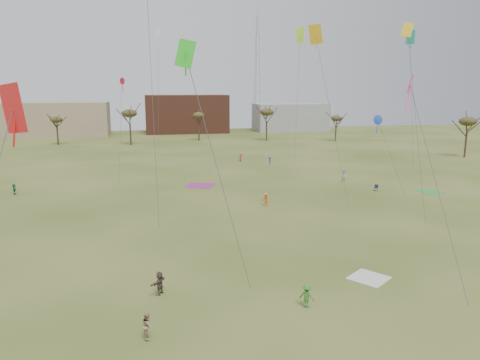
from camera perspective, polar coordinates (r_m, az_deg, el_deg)
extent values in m
plane|color=#3C4C17|center=(32.53, 4.54, -13.73)|extent=(260.00, 260.00, 0.00)
imported|color=#357828|center=(30.11, 8.47, -14.36)|extent=(1.13, 1.08, 1.55)
imported|color=#9F8465|center=(27.05, -11.62, -17.64)|extent=(0.62, 0.77, 1.55)
imported|color=brown|center=(31.96, -10.18, -12.74)|extent=(1.30, 1.51, 1.64)
imported|color=orange|center=(53.96, 3.30, -2.48)|extent=(1.12, 1.26, 1.69)
imported|color=silver|center=(69.72, 13.06, 0.50)|extent=(1.14, 1.09, 1.85)
imported|color=#2A7E53|center=(67.17, -26.73, -1.01)|extent=(0.82, 1.45, 1.49)
imported|color=#C8225B|center=(87.62, 0.05, 2.88)|extent=(0.76, 0.87, 1.50)
imported|color=#2D1F8F|center=(83.78, 3.79, 2.43)|extent=(0.61, 0.96, 1.42)
cube|color=silver|center=(35.59, 16.05, -11.87)|extent=(3.56, 3.56, 0.03)
cube|color=#982E7D|center=(65.90, -5.11, -0.69)|extent=(4.87, 4.87, 0.03)
cube|color=green|center=(66.97, 22.95, -1.37)|extent=(3.23, 3.23, 0.03)
cube|color=#16193C|center=(64.81, 16.88, -0.98)|extent=(0.70, 0.70, 0.04)
cube|color=#16193C|center=(64.99, 16.93, -0.74)|extent=(0.47, 0.41, 0.44)
cube|color=red|center=(24.48, -26.87, 8.09)|extent=(1.20, 1.20, 2.36)
cube|color=red|center=(24.53, -26.70, 6.17)|extent=(0.08, 0.08, 2.13)
cube|color=green|center=(26.52, -6.96, 15.63)|extent=(0.78, 0.78, 1.53)
cube|color=green|center=(26.49, -6.93, 14.48)|extent=(0.08, 0.08, 1.38)
cylinder|color=#4C4C51|center=(27.48, -2.49, -0.05)|extent=(4.02, 0.48, 14.90)
cone|color=#FB4FB5|center=(32.40, 20.73, 11.36)|extent=(1.29, 0.09, 1.29)
cube|color=#FB4FB5|center=(32.40, 20.62, 9.91)|extent=(0.08, 0.08, 2.11)
cylinder|color=#4C4C51|center=(31.09, 23.82, -1.20)|extent=(1.51, 5.75, 13.30)
cube|color=gold|center=(54.31, 9.56, 17.77)|extent=(1.10, 1.10, 2.16)
cube|color=gold|center=(54.23, 9.54, 16.98)|extent=(0.08, 0.08, 1.95)
cylinder|color=#4C4C51|center=(51.86, 11.58, 7.46)|extent=(2.37, 5.78, 19.05)
cube|color=gold|center=(48.89, 20.47, 17.44)|extent=(0.70, 0.70, 1.38)
cube|color=gold|center=(48.83, 20.43, 16.88)|extent=(0.08, 0.08, 1.24)
cylinder|color=#4C4C51|center=(47.53, 21.48, 6.30)|extent=(1.31, 3.60, 18.61)
cylinder|color=#4C4C51|center=(41.36, -11.08, 10.58)|extent=(0.38, 0.47, 24.88)
cone|color=blue|center=(59.60, 17.08, 7.31)|extent=(1.22, 0.09, 1.22)
cube|color=blue|center=(59.66, 17.03, 6.56)|extent=(0.08, 0.08, 1.99)
cylinder|color=#4C4C51|center=(59.51, 18.62, 2.78)|extent=(2.75, 2.90, 9.14)
cube|color=#A1E225|center=(80.30, 7.66, 17.79)|extent=(1.24, 1.24, 2.43)
cube|color=#A1E225|center=(80.21, 7.64, 17.19)|extent=(0.08, 0.08, 2.18)
cylinder|color=#4C4C51|center=(77.09, 7.28, 9.91)|extent=(2.28, 5.05, 21.92)
cone|color=#B31323|center=(67.96, -14.75, 12.05)|extent=(1.02, 0.07, 1.02)
cube|color=#B31323|center=(67.95, -14.72, 11.50)|extent=(0.08, 0.08, 1.66)
cylinder|color=#4C4C51|center=(65.30, -14.93, 5.90)|extent=(0.92, 5.91, 14.07)
cube|color=teal|center=(81.88, 20.81, 16.60)|extent=(1.14, 1.14, 2.24)
cube|color=teal|center=(81.81, 20.77, 16.06)|extent=(0.08, 0.08, 2.02)
cylinder|color=#4C4C51|center=(80.60, 20.97, 9.09)|extent=(0.75, 2.59, 21.29)
cube|color=white|center=(87.82, -10.33, 17.80)|extent=(0.76, 0.76, 1.31)
cube|color=white|center=(87.74, -10.31, 17.31)|extent=(0.08, 0.08, 1.97)
cylinder|color=#4C4C51|center=(87.71, -10.33, 10.31)|extent=(0.83, 0.97, 22.90)
cylinder|color=#3A2B1E|center=(122.63, -22.13, 5.16)|extent=(0.40, 0.40, 4.32)
ellipsoid|color=#473D1E|center=(122.30, -22.28, 7.10)|extent=(3.02, 3.02, 1.58)
cylinder|color=#3A2B1E|center=(116.75, -13.73, 5.67)|extent=(0.40, 0.40, 5.40)
ellipsoid|color=#473D1E|center=(116.37, -13.85, 8.22)|extent=(3.78, 3.78, 1.98)
cylinder|color=#3A2B1E|center=(123.57, -5.24, 6.08)|extent=(0.40, 0.40, 4.68)
ellipsoid|color=#473D1E|center=(123.23, -5.28, 8.17)|extent=(3.28, 3.28, 1.72)
cylinder|color=#3A2B1E|center=(123.08, 3.38, 6.23)|extent=(0.40, 0.40, 5.28)
ellipsoid|color=#473D1E|center=(122.73, 3.41, 8.60)|extent=(3.70, 3.70, 1.94)
cylinder|color=#3A2B1E|center=(124.51, 12.05, 5.81)|extent=(0.40, 0.40, 4.20)
ellipsoid|color=#473D1E|center=(124.19, 12.13, 7.67)|extent=(2.94, 2.94, 1.54)
cylinder|color=#3A2B1E|center=(103.55, 26.71, 3.97)|extent=(0.40, 0.40, 5.04)
ellipsoid|color=#473D1E|center=(103.14, 26.95, 6.65)|extent=(3.53, 3.53, 1.85)
cube|color=#937F60|center=(145.86, -22.63, 7.12)|extent=(32.00, 14.00, 10.00)
cube|color=brown|center=(149.00, -6.87, 8.37)|extent=(26.00, 16.00, 12.00)
cube|color=gray|center=(154.31, 6.40, 7.93)|extent=(24.00, 12.00, 9.00)
cylinder|color=#9EA3A8|center=(158.26, 2.48, 13.32)|extent=(0.16, 0.16, 38.00)
cylinder|color=#9EA3A8|center=(158.68, 1.92, 13.32)|extent=(0.16, 0.16, 38.00)
cylinder|color=#9EA3A8|center=(157.17, 2.07, 13.34)|extent=(0.16, 0.16, 38.00)
cylinder|color=#9EA3A8|center=(160.02, 2.22, 20.69)|extent=(0.10, 0.10, 3.00)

